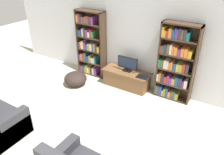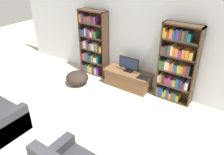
{
  "view_description": "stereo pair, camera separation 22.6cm",
  "coord_description": "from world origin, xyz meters",
  "px_view_note": "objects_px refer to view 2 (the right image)",
  "views": [
    {
      "loc": [
        2.47,
        -0.96,
        3.27
      ],
      "look_at": [
        -0.02,
        3.04,
        0.7
      ],
      "focal_mm": 35.0,
      "sensor_mm": 36.0,
      "label": 1
    },
    {
      "loc": [
        2.65,
        -0.84,
        3.27
      ],
      "look_at": [
        -0.02,
        3.04,
        0.7
      ],
      "focal_mm": 35.0,
      "sensor_mm": 36.0,
      "label": 2
    }
  ],
  "objects_px": {
    "tv_stand": "(128,79)",
    "beanbag_ottoman": "(77,78)",
    "bookshelf_left": "(93,45)",
    "bookshelf_right": "(176,65)",
    "laptop": "(144,78)",
    "television": "(129,64)"
  },
  "relations": [
    {
      "from": "tv_stand",
      "to": "beanbag_ottoman",
      "type": "relative_size",
      "value": 2.08
    },
    {
      "from": "bookshelf_left",
      "to": "television",
      "type": "bearing_deg",
      "value": -5.01
    },
    {
      "from": "tv_stand",
      "to": "television",
      "type": "xyz_separation_m",
      "value": [
        -0.0,
        0.03,
        0.46
      ]
    },
    {
      "from": "beanbag_ottoman",
      "to": "tv_stand",
      "type": "bearing_deg",
      "value": 28.14
    },
    {
      "from": "tv_stand",
      "to": "television",
      "type": "height_order",
      "value": "television"
    },
    {
      "from": "bookshelf_right",
      "to": "television",
      "type": "relative_size",
      "value": 3.31
    },
    {
      "from": "tv_stand",
      "to": "laptop",
      "type": "relative_size",
      "value": 4.22
    },
    {
      "from": "bookshelf_left",
      "to": "bookshelf_right",
      "type": "xyz_separation_m",
      "value": [
        2.63,
        -0.0,
        0.02
      ]
    },
    {
      "from": "bookshelf_left",
      "to": "laptop",
      "type": "bearing_deg",
      "value": -7.16
    },
    {
      "from": "tv_stand",
      "to": "beanbag_ottoman",
      "type": "xyz_separation_m",
      "value": [
        -1.31,
        -0.7,
        -0.05
      ]
    },
    {
      "from": "television",
      "to": "bookshelf_right",
      "type": "bearing_deg",
      "value": 5.25
    },
    {
      "from": "laptop",
      "to": "beanbag_ottoman",
      "type": "bearing_deg",
      "value": -161.68
    },
    {
      "from": "television",
      "to": "beanbag_ottoman",
      "type": "relative_size",
      "value": 0.92
    },
    {
      "from": "bookshelf_right",
      "to": "laptop",
      "type": "distance_m",
      "value": 0.91
    },
    {
      "from": "bookshelf_left",
      "to": "laptop",
      "type": "xyz_separation_m",
      "value": [
        1.89,
        -0.24,
        -0.46
      ]
    },
    {
      "from": "bookshelf_left",
      "to": "beanbag_ottoman",
      "type": "relative_size",
      "value": 3.04
    },
    {
      "from": "bookshelf_right",
      "to": "tv_stand",
      "type": "bearing_deg",
      "value": -173.47
    },
    {
      "from": "tv_stand",
      "to": "television",
      "type": "relative_size",
      "value": 2.27
    },
    {
      "from": "beanbag_ottoman",
      "to": "bookshelf_right",
      "type": "bearing_deg",
      "value": 18.12
    },
    {
      "from": "television",
      "to": "laptop",
      "type": "bearing_deg",
      "value": -12.48
    },
    {
      "from": "tv_stand",
      "to": "laptop",
      "type": "height_order",
      "value": "laptop"
    },
    {
      "from": "laptop",
      "to": "tv_stand",
      "type": "bearing_deg",
      "value": 170.5
    }
  ]
}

